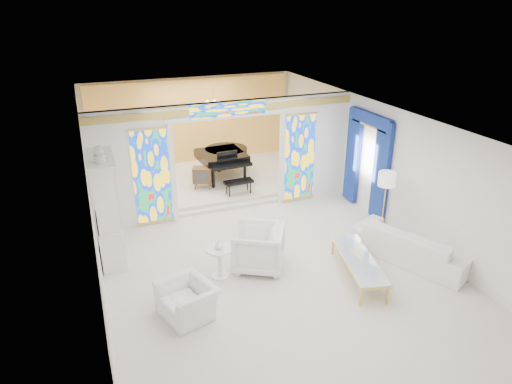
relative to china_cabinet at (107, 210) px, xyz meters
name	(u,v)px	position (x,y,z in m)	size (l,w,h in m)	color
floor	(256,244)	(3.22, -0.60, -1.17)	(12.00, 12.00, 0.00)	beige
ceiling	(256,120)	(3.22, -0.60, 1.83)	(7.00, 12.00, 0.02)	white
wall_back	(192,122)	(3.22, 5.40, 0.33)	(7.00, 0.02, 3.00)	white
wall_front	(451,375)	(3.22, -6.60, 0.33)	(7.00, 0.02, 3.00)	white
wall_left	(92,210)	(-0.28, -0.60, 0.33)	(0.02, 12.00, 3.00)	white
wall_right	(386,166)	(6.72, -0.60, 0.33)	(0.02, 12.00, 3.00)	white
partition_wall	(228,153)	(3.22, 1.40, 0.48)	(7.00, 0.22, 3.00)	white
stained_glass_left	(152,177)	(1.19, 1.29, 0.13)	(0.90, 0.04, 2.40)	gold
stained_glass_right	(300,158)	(5.25, 1.29, 0.13)	(0.90, 0.04, 2.40)	gold
stained_glass_transom	(229,109)	(3.22, 1.29, 1.65)	(2.00, 0.04, 0.34)	gold
alcove_platform	(209,180)	(3.22, 3.50, -1.08)	(6.80, 3.80, 0.18)	beige
gold_curtain_back	(192,123)	(3.22, 5.28, 0.33)	(6.70, 0.10, 2.90)	#EBB152
chandelier	(213,103)	(3.42, 3.40, 1.38)	(0.48, 0.48, 0.30)	gold
blue_drapes	(367,155)	(6.62, 0.10, 0.41)	(0.14, 1.85, 2.65)	navy
china_cabinet	(107,210)	(0.00, 0.00, 0.00)	(0.56, 1.46, 2.72)	white
armchair_left	(187,300)	(1.09, -2.59, -0.85)	(0.99, 0.86, 0.64)	silver
armchair_right	(258,248)	(2.89, -1.57, -0.69)	(1.02, 1.05, 0.95)	white
sofa	(412,244)	(6.17, -2.49, -0.79)	(2.57, 1.01, 0.75)	white
side_table	(220,258)	(2.01, -1.62, -0.73)	(0.63, 0.63, 0.67)	white
vase	(219,245)	(2.01, -1.62, -0.40)	(0.17, 0.17, 0.18)	silver
coffee_table	(359,260)	(4.68, -2.67, -0.75)	(1.11, 2.13, 0.46)	white
floor_lamp	(387,182)	(6.19, -1.35, 0.25)	(0.51, 0.51, 1.66)	gold
grand_piano	(224,155)	(3.74, 3.46, -0.30)	(1.66, 2.59, 1.02)	black
tv_console	(202,175)	(2.84, 2.78, -0.58)	(0.65, 0.55, 0.64)	brown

